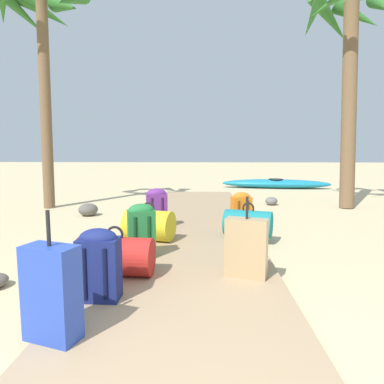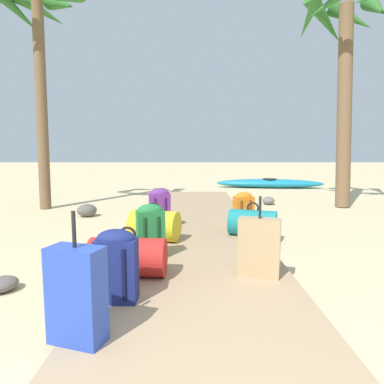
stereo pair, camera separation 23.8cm
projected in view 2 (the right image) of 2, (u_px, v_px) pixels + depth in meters
ground_plane at (195, 246)px, 4.52m from camera, size 60.00×60.00×0.00m
boardwalk at (194, 228)px, 5.37m from camera, size 1.77×8.61×0.08m
suitcase_blue at (75, 295)px, 2.08m from camera, size 0.37×0.27×0.81m
duffel_bag_yellow at (153, 225)px, 4.45m from camera, size 0.70×0.54×0.50m
duffel_bag_red at (126, 257)px, 3.20m from camera, size 0.72×0.40×0.47m
backpack_purple at (158, 207)px, 5.20m from camera, size 0.35×0.26×0.59m
backpack_navy at (115, 264)px, 2.65m from camera, size 0.32×0.22×0.57m
duffel_bag_teal at (251, 223)px, 4.70m from camera, size 0.71×0.53×0.47m
backpack_green at (149, 230)px, 3.73m from camera, size 0.34×0.26×0.59m
suitcase_tan at (258, 247)px, 3.19m from camera, size 0.41×0.27×0.75m
backpack_orange at (242, 208)px, 5.39m from camera, size 0.33×0.26×0.51m
palm_tree_far_right at (344, 35)px, 7.19m from camera, size 2.17×2.17×4.73m
palm_tree_far_left at (32, 14)px, 6.86m from camera, size 2.08×2.12×4.78m
kayak at (268, 183)px, 11.35m from camera, size 3.53×1.08×0.30m
rock_left_mid at (85, 210)px, 6.46m from camera, size 0.49×0.48×0.24m
rock_right_near at (267, 201)px, 7.90m from camera, size 0.37×0.38×0.18m
rock_left_far at (0, 285)px, 3.05m from camera, size 0.36×0.38×0.13m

